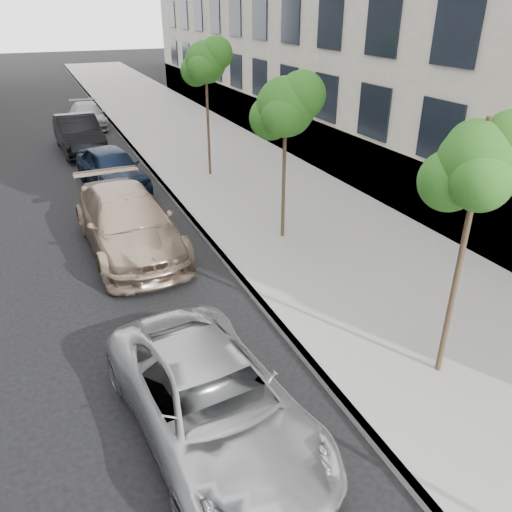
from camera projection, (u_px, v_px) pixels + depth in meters
ground at (330, 502)px, 6.92m from camera, size 160.00×160.00×0.00m
sidewalk at (174, 126)px, 28.06m from camera, size 6.40×72.00×0.14m
curb at (118, 131)px, 26.95m from camera, size 0.15×72.00×0.14m
tree_near at (481, 164)px, 7.48m from camera, size 1.65×1.45×4.71m
tree_mid at (287, 107)px, 12.90m from camera, size 1.85×1.65×4.58m
tree_far at (206, 62)px, 17.99m from camera, size 1.81×1.61×5.06m
minivan at (212, 401)px, 7.71m from camera, size 2.75×5.10×1.36m
suv at (128, 222)px, 13.68m from camera, size 2.53×5.74×1.64m
sedan_blue at (112, 168)px, 18.47m from camera, size 2.46×4.62×1.49m
sedan_black at (79, 134)px, 23.03m from camera, size 1.99×5.06×1.64m
sedan_rear at (88, 115)px, 27.80m from camera, size 1.87×4.44×1.28m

